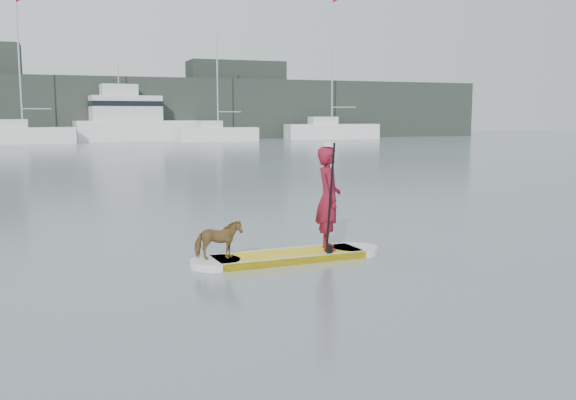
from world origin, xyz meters
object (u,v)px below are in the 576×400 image
object	(u,v)px
paddleboard	(288,256)
motor_yacht_a	(133,120)
paddler	(328,198)
dog	(218,240)
sailboat_f	(331,129)
sailboat_d	(22,134)
sailboat_e	(217,133)

from	to	relation	value
paddleboard	motor_yacht_a	bearing A→B (deg)	82.98
paddler	motor_yacht_a	distance (m)	51.42
paddleboard	paddler	world-z (taller)	paddler
dog	sailboat_f	bearing A→B (deg)	-23.07
sailboat_d	sailboat_e	distance (m)	16.59
motor_yacht_a	paddler	bearing A→B (deg)	-97.24
paddleboard	motor_yacht_a	distance (m)	51.53
sailboat_d	sailboat_f	world-z (taller)	sailboat_f
paddleboard	sailboat_d	xyz separation A→B (m)	(-5.84, 48.06, 0.80)
sailboat_f	dog	bearing A→B (deg)	-110.98
paddleboard	paddler	distance (m)	1.19
sailboat_e	motor_yacht_a	bearing A→B (deg)	155.82
paddler	sailboat_e	bearing A→B (deg)	2.85
paddler	sailboat_e	distance (m)	48.87
paddler	sailboat_d	bearing A→B (deg)	22.47
paddler	sailboat_f	bearing A→B (deg)	-9.42
motor_yacht_a	dog	bearing A→B (deg)	-99.37
paddler	paddleboard	bearing A→B (deg)	107.67
paddleboard	sailboat_f	size ratio (longest dim) A/B	0.24
sailboat_d	motor_yacht_a	size ratio (longest dim) A/B	1.03
paddleboard	dog	distance (m)	1.25
paddler	motor_yacht_a	bearing A→B (deg)	11.47
dog	sailboat_f	xyz separation A→B (m)	(24.12, 49.75, 0.51)
dog	paddler	bearing A→B (deg)	-84.19
sailboat_e	dog	bearing A→B (deg)	-102.05
paddler	motor_yacht_a	xyz separation A→B (m)	(2.86, 51.33, 0.93)
dog	motor_yacht_a	size ratio (longest dim) A/B	0.06
paddler	dog	distance (m)	2.02
paddler	sailboat_d	size ratio (longest dim) A/B	0.15
sailboat_d	paddleboard	bearing A→B (deg)	-91.10
sailboat_e	sailboat_f	xyz separation A→B (m)	(12.18, 1.82, 0.20)
sailboat_f	paddler	bearing A→B (deg)	-109.20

